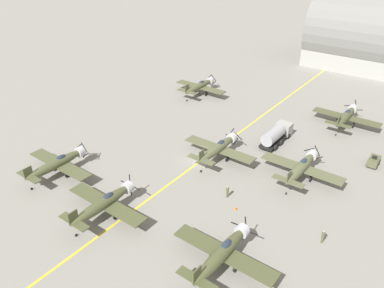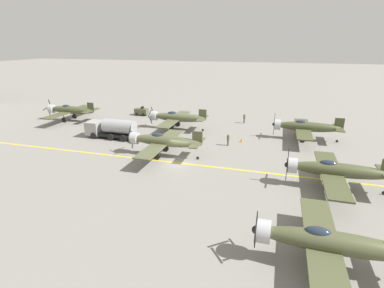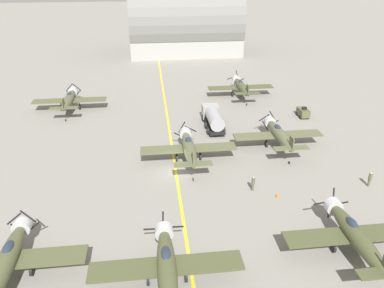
{
  "view_description": "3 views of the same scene",
  "coord_description": "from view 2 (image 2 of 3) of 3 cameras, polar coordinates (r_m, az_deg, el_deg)",
  "views": [
    {
      "loc": [
        28.43,
        -39.93,
        31.11
      ],
      "look_at": [
        -0.23,
        -1.59,
        3.85
      ],
      "focal_mm": 35.0,
      "sensor_mm": 36.0,
      "label": 1
    },
    {
      "loc": [
        -31.96,
        -11.32,
        13.96
      ],
      "look_at": [
        3.12,
        -1.03,
        1.5
      ],
      "focal_mm": 28.0,
      "sensor_mm": 36.0,
      "label": 2
    },
    {
      "loc": [
        -2.61,
        -38.68,
        23.11
      ],
      "look_at": [
        2.04,
        0.65,
        3.36
      ],
      "focal_mm": 35.0,
      "sensor_mm": 36.0,
      "label": 3
    }
  ],
  "objects": [
    {
      "name": "ground_plane",
      "position": [
        36.67,
        -2.93,
        -3.59
      ],
      "size": [
        400.0,
        400.0,
        0.0
      ],
      "primitive_type": "plane",
      "color": "gray"
    },
    {
      "name": "airplane_mid_right",
      "position": [
        50.42,
        -2.96,
        5.08
      ],
      "size": [
        12.0,
        9.98,
        3.65
      ],
      "rotation": [
        0.0,
        0.0,
        0.05
      ],
      "color": "#565B3D",
      "rests_on": "ground"
    },
    {
      "name": "tow_tractor",
      "position": [
        61.31,
        -9.6,
        6.15
      ],
      "size": [
        1.57,
        2.6,
        1.79
      ],
      "color": "#515638",
      "rests_on": "ground"
    },
    {
      "name": "ground_crew_inspecting",
      "position": [
        55.18,
        9.94,
        4.92
      ],
      "size": [
        0.39,
        0.39,
        1.78
      ],
      "color": "#515638",
      "rests_on": "ground"
    },
    {
      "name": "traffic_cone",
      "position": [
        44.79,
        9.41,
        0.77
      ],
      "size": [
        0.36,
        0.36,
        0.55
      ],
      "primitive_type": "cone",
      "color": "orange",
      "rests_on": "ground"
    },
    {
      "name": "airplane_near_left",
      "position": [
        21.62,
        24.65,
        -16.68
      ],
      "size": [
        12.0,
        9.98,
        3.65
      ],
      "rotation": [
        0.0,
        0.0,
        0.14
      ],
      "color": "#4B5032",
      "rests_on": "ground"
    },
    {
      "name": "ground_crew_walking",
      "position": [
        42.64,
        6.89,
        0.93
      ],
      "size": [
        0.38,
        0.38,
        1.76
      ],
      "color": "#515638",
      "rests_on": "ground"
    },
    {
      "name": "airplane_far_right",
      "position": [
        60.37,
        -22.22,
        6.01
      ],
      "size": [
        12.0,
        9.98,
        3.75
      ],
      "rotation": [
        0.0,
        0.0,
        -0.21
      ],
      "color": "#484D2F",
      "rests_on": "ground"
    },
    {
      "name": "airplane_near_right",
      "position": [
        47.76,
        20.81,
        3.08
      ],
      "size": [
        12.0,
        9.98,
        3.8
      ],
      "rotation": [
        0.0,
        0.0,
        0.3
      ],
      "color": "#464C2D",
      "rests_on": "ground"
    },
    {
      "name": "airplane_near_center",
      "position": [
        32.77,
        25.63,
        -4.52
      ],
      "size": [
        12.0,
        9.98,
        3.8
      ],
      "rotation": [
        0.0,
        0.0,
        -0.28
      ],
      "color": "#484D2E",
      "rests_on": "ground"
    },
    {
      "name": "taxiway_stripe",
      "position": [
        36.66,
        -2.93,
        -3.58
      ],
      "size": [
        0.3,
        160.0,
        0.01
      ],
      "primitive_type": "cube",
      "color": "yellow",
      "rests_on": "ground"
    },
    {
      "name": "airplane_mid_center",
      "position": [
        38.38,
        -5.47,
        0.59
      ],
      "size": [
        12.0,
        9.98,
        3.65
      ],
      "rotation": [
        0.0,
        0.0,
        0.02
      ],
      "color": "#555A3C",
      "rests_on": "ground"
    },
    {
      "name": "fuel_tanker",
      "position": [
        47.24,
        -15.08,
        2.88
      ],
      "size": [
        2.68,
        8.0,
        2.98
      ],
      "color": "black",
      "rests_on": "ground"
    }
  ]
}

